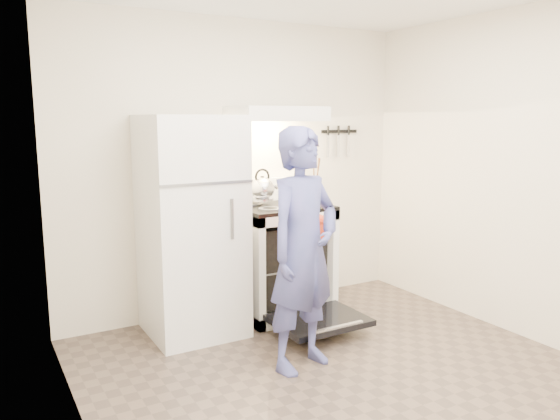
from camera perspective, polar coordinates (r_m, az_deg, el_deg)
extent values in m
plane|color=brown|center=(3.62, 9.05, -18.15)|extent=(3.60, 3.60, 0.00)
cube|color=beige|center=(4.75, -4.29, 4.42)|extent=(3.20, 0.02, 2.50)
cube|color=white|center=(4.26, -9.23, -1.70)|extent=(0.70, 0.70, 1.70)
cube|color=white|center=(4.71, 0.08, -5.36)|extent=(0.76, 0.65, 0.92)
cube|color=black|center=(4.61, 0.08, 0.35)|extent=(0.76, 0.65, 0.03)
cube|color=white|center=(4.84, -1.60, 2.16)|extent=(0.76, 0.07, 0.20)
cube|color=black|center=(4.33, 4.08, -11.40)|extent=(0.70, 0.54, 0.04)
cube|color=slate|center=(4.72, 0.08, -5.60)|extent=(0.60, 0.52, 0.01)
cube|color=white|center=(4.62, -0.39, 10.02)|extent=(0.76, 0.50, 0.12)
cube|color=black|center=(5.26, 6.22, 8.17)|extent=(0.40, 0.02, 0.03)
cylinder|color=#81644B|center=(4.61, 0.09, -5.79)|extent=(0.30, 0.30, 0.02)
cylinder|color=silver|center=(4.61, 3.78, 1.70)|extent=(0.09, 0.09, 0.13)
imported|color=navy|center=(3.62, 2.45, -4.19)|extent=(0.68, 0.53, 1.63)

